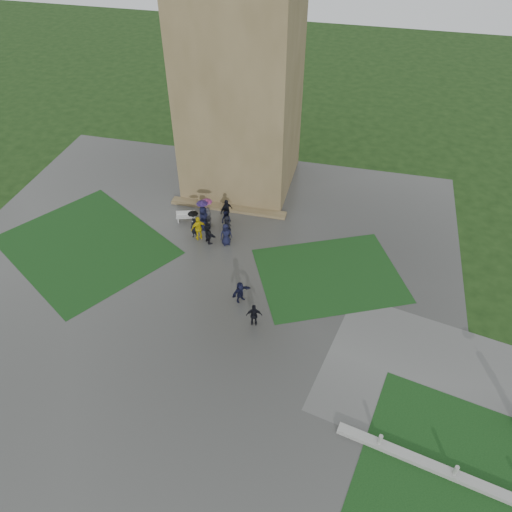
% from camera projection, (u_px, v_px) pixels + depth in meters
% --- Properties ---
extents(ground, '(120.00, 120.00, 0.00)m').
position_uv_depth(ground, '(181.00, 307.00, 30.51)').
color(ground, black).
extents(plaza, '(34.00, 34.00, 0.02)m').
position_uv_depth(plaza, '(191.00, 285.00, 31.98)').
color(plaza, '#363634').
rests_on(plaza, ground).
extents(lawn_inset_left, '(14.10, 13.46, 0.01)m').
position_uv_depth(lawn_inset_left, '(86.00, 246.00, 34.95)').
color(lawn_inset_left, black).
rests_on(lawn_inset_left, plaza).
extents(lawn_inset_right, '(11.12, 10.15, 0.01)m').
position_uv_depth(lawn_inset_right, '(329.00, 275.00, 32.66)').
color(lawn_inset_right, black).
rests_on(lawn_inset_right, plaza).
extents(tower, '(8.00, 8.00, 18.00)m').
position_uv_depth(tower, '(241.00, 72.00, 35.65)').
color(tower, brown).
rests_on(tower, ground).
extents(tower_plinth, '(9.00, 0.80, 0.22)m').
position_uv_depth(tower_plinth, '(228.00, 208.00, 38.22)').
color(tower_plinth, brown).
rests_on(tower_plinth, plaza).
extents(bench, '(1.48, 0.84, 0.82)m').
position_uv_depth(bench, '(186.00, 216.00, 36.88)').
color(bench, '#ABAAA6').
rests_on(bench, plaza).
extents(visitor_cluster, '(3.23, 4.03, 2.45)m').
position_uv_depth(visitor_cluster, '(212.00, 222.00, 35.32)').
color(visitor_cluster, black).
rests_on(visitor_cluster, plaza).
extents(pedestrian_mid, '(1.21, 1.38, 1.47)m').
position_uv_depth(pedestrian_mid, '(240.00, 292.00, 30.46)').
color(pedestrian_mid, black).
rests_on(pedestrian_mid, plaza).
extents(pedestrian_near, '(1.03, 0.73, 1.59)m').
position_uv_depth(pedestrian_near, '(254.00, 315.00, 28.93)').
color(pedestrian_near, black).
rests_on(pedestrian_near, plaza).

